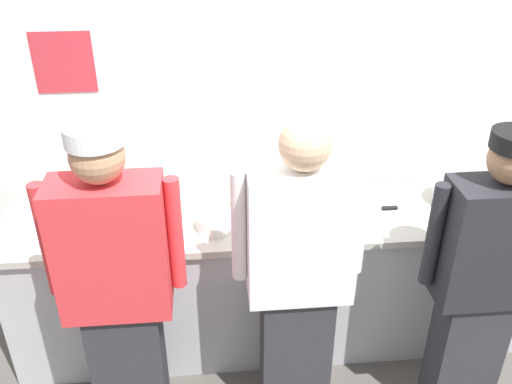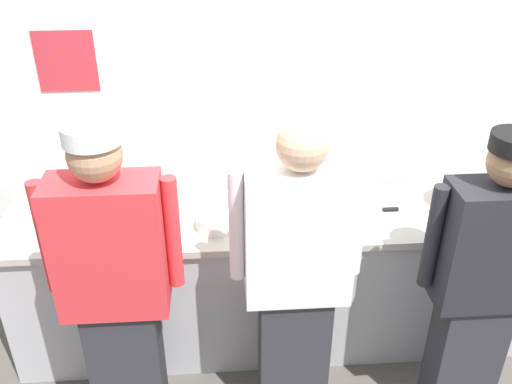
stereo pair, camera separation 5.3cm
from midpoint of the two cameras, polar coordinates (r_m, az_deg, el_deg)
ground_plane at (r=3.45m, az=1.99°, el=-18.33°), size 9.00×9.00×0.00m
wall_back at (r=3.31m, az=0.72°, el=9.27°), size 4.83×0.11×2.82m
prep_counter at (r=3.39m, az=1.42°, el=-8.88°), size 3.08×0.64×0.90m
chef_near_left at (r=2.64m, az=-14.61°, el=-9.68°), size 0.62×0.24×1.74m
chef_center at (r=2.66m, az=3.85°, el=-8.87°), size 0.62×0.24×1.72m
chef_far_right at (r=2.88m, az=21.81°, el=-8.45°), size 0.60×0.24×1.66m
plate_stack_front at (r=3.00m, az=-4.82°, el=-3.16°), size 0.19×0.19×0.08m
mixing_bowl_steel at (r=3.41m, az=19.90°, el=-0.19°), size 0.31×0.31×0.12m
sheet_tray at (r=3.20m, az=-18.85°, el=-3.17°), size 0.48×0.39×0.02m
squeeze_bottle_primary at (r=3.12m, az=-8.99°, el=-0.75°), size 0.05×0.05×0.20m
squeeze_bottle_secondary at (r=3.13m, az=-2.01°, el=-0.48°), size 0.06×0.06×0.19m
ramekin_red_sauce at (r=2.99m, az=1.60°, el=-3.54°), size 0.11×0.11×0.05m
ramekin_yellow_sauce at (r=3.23m, az=5.97°, el=-1.04°), size 0.08×0.08×0.04m
ramekin_green_sauce at (r=3.12m, az=7.77°, el=-2.36°), size 0.11×0.11×0.04m
ramekin_orange_sauce at (r=3.02m, az=-8.46°, el=-3.48°), size 0.08×0.08×0.05m
deli_cup at (r=3.21m, az=10.93°, el=-1.16°), size 0.09×0.09×0.09m
chefs_knife at (r=3.29m, az=14.32°, el=-1.59°), size 0.28×0.03×0.02m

